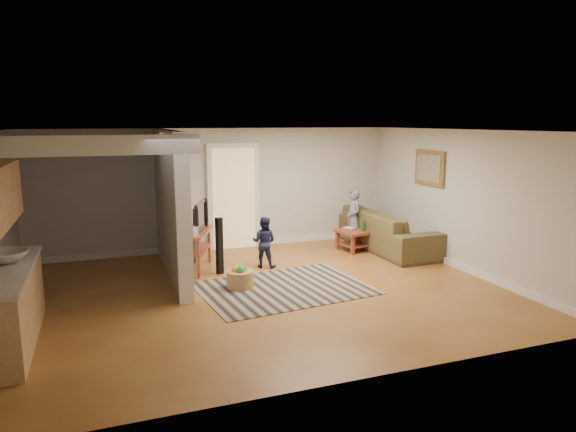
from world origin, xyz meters
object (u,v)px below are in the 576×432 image
Objects in this scene: sofa at (387,248)px; toy_basket at (240,278)px; toddler at (264,267)px; coffee_table at (364,233)px; speaker_left at (219,246)px; speaker_right at (177,238)px; tv_console at (196,234)px; child at (353,247)px.

sofa is 3.86m from toy_basket.
coffee_table is at bearing -132.72° from toddler.
speaker_left reaches higher than speaker_right.
coffee_table is 1.20× the size of speaker_left.
coffee_table is 3.48m from toy_basket.
coffee_table is 1.28× the size of toddler.
tv_console reaches higher than speaker_right.
child is (2.96, 1.83, -0.16)m from toy_basket.
tv_console reaches higher than sofa.
speaker_right is 3.71m from child.
toddler is (-2.23, -0.80, 0.00)m from child.
sofa is at bearing -137.51° from toddler.
tv_console is 1.22× the size of speaker_left.
child is (3.68, -0.09, -0.46)m from speaker_right.
child reaches higher than toy_basket.
coffee_table is at bearing -10.53° from speaker_left.
coffee_table is 3.83m from speaker_right.
speaker_right is (-4.30, 0.47, 0.46)m from sofa.
speaker_left is 0.81× the size of child.
toy_basket is 0.35× the size of child.
child is at bearing 31.80° from tv_console.
coffee_table is 3.30m from speaker_left.
sofa is at bearing 25.05° from tv_console.
speaker_right is 2.14× the size of toy_basket.
speaker_left is (-3.71, -0.56, 0.50)m from sofa.
child is at bearing 58.41° from sofa.
coffee_table is 1.29× the size of speaker_right.
toddler is (1.19, -0.22, -0.65)m from tv_console.
child is at bearing 3.33° from speaker_right.
tv_console is 2.81× the size of toy_basket.
coffee_table is at bearing 31.08° from child.
toy_basket is (0.72, -1.92, -0.30)m from speaker_right.
speaker_left is 1.07× the size of toddler.
coffee_table is 2.77× the size of toy_basket.
speaker_left reaches higher than sofa.
child is 1.33× the size of toddler.
toy_basket is (-3.09, -1.58, -0.18)m from coffee_table.
speaker_left is at bearing 98.32° from toy_basket.
toy_basket is 1.27m from toddler.
speaker_left reaches higher than coffee_table.
speaker_left reaches higher than toddler.
child is 2.37m from toddler.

